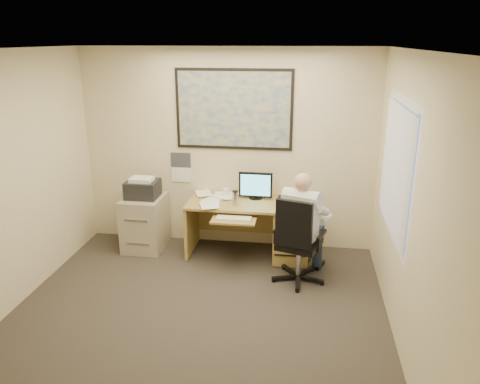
# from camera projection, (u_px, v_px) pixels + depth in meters

# --- Properties ---
(room_shell) EXTENTS (4.00, 4.50, 2.70)m
(room_shell) POSITION_uv_depth(u_px,v_px,m) (185.00, 206.00, 4.23)
(room_shell) COLOR #322C27
(room_shell) RESTS_ON ground
(desk) EXTENTS (1.60, 0.97, 1.11)m
(desk) POSITION_uv_depth(u_px,v_px,m) (274.00, 224.00, 6.21)
(desk) COLOR #A18545
(desk) RESTS_ON ground
(world_map) EXTENTS (1.56, 0.03, 1.06)m
(world_map) POSITION_uv_depth(u_px,v_px,m) (234.00, 110.00, 6.14)
(world_map) COLOR #1E4C93
(world_map) RESTS_ON room_shell
(wall_calendar) EXTENTS (0.28, 0.01, 0.42)m
(wall_calendar) POSITION_uv_depth(u_px,v_px,m) (181.00, 167.00, 6.51)
(wall_calendar) COLOR white
(wall_calendar) RESTS_ON room_shell
(window_blinds) EXTENTS (0.06, 1.40, 1.30)m
(window_blinds) POSITION_uv_depth(u_px,v_px,m) (397.00, 169.00, 4.66)
(window_blinds) COLOR #EBE7CB
(window_blinds) RESTS_ON room_shell
(filing_cabinet) EXTENTS (0.53, 0.64, 1.02)m
(filing_cabinet) POSITION_uv_depth(u_px,v_px,m) (145.00, 218.00, 6.45)
(filing_cabinet) COLOR #A99C88
(filing_cabinet) RESTS_ON ground
(office_chair) EXTENTS (0.81, 0.81, 1.08)m
(office_chair) POSITION_uv_depth(u_px,v_px,m) (300.00, 258.00, 5.54)
(office_chair) COLOR black
(office_chair) RESTS_ON ground
(person) EXTENTS (0.79, 0.93, 1.34)m
(person) POSITION_uv_depth(u_px,v_px,m) (300.00, 228.00, 5.51)
(person) COLOR silver
(person) RESTS_ON office_chair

